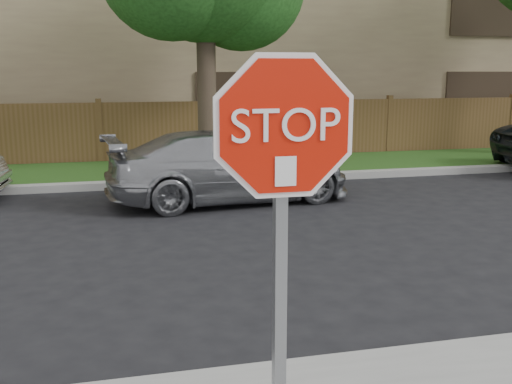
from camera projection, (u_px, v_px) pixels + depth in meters
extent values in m
cube|color=gray|center=(100.00, 186.00, 12.29)|extent=(70.00, 0.30, 0.15)
cube|color=#1E4714|center=(101.00, 173.00, 13.87)|extent=(70.00, 3.00, 0.12)
cube|color=brown|center=(100.00, 134.00, 15.24)|extent=(70.00, 0.12, 1.60)
cube|color=#957D5C|center=(99.00, 52.00, 20.13)|extent=(34.00, 8.00, 6.00)
cylinder|color=#382B21|center=(207.00, 90.00, 13.97)|extent=(0.44, 0.44, 3.92)
cube|color=gray|center=(280.00, 294.00, 3.19)|extent=(0.06, 0.06, 2.30)
cylinder|color=white|center=(285.00, 126.00, 2.95)|extent=(1.01, 0.02, 1.01)
cylinder|color=red|center=(285.00, 127.00, 2.93)|extent=(0.93, 0.02, 0.93)
cube|color=white|center=(286.00, 171.00, 2.97)|extent=(0.11, 0.00, 0.15)
imported|color=#9C9EA3|center=(230.00, 166.00, 11.09)|extent=(4.70, 2.32, 1.32)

